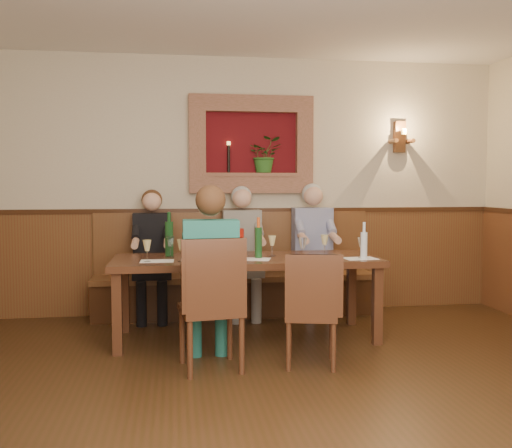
{
  "coord_description": "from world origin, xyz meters",
  "views": [
    {
      "loc": [
        -0.65,
        -3.27,
        1.42
      ],
      "look_at": [
        0.1,
        1.9,
        1.05
      ],
      "focal_mm": 40.0,
      "sensor_mm": 36.0,
      "label": 1
    }
  ],
  "objects": [
    {
      "name": "ground_plane",
      "position": [
        0.0,
        0.0,
        0.0
      ],
      "size": [
        6.0,
        6.0,
        0.0
      ],
      "primitive_type": "plane",
      "color": "#33200E",
      "rests_on": "ground"
    },
    {
      "name": "room_shell",
      "position": [
        0.0,
        0.0,
        1.89
      ],
      "size": [
        6.04,
        6.04,
        2.82
      ],
      "color": "#C6B495",
      "rests_on": "ground"
    },
    {
      "name": "wainscoting",
      "position": [
        0.0,
        -0.0,
        0.59
      ],
      "size": [
        6.02,
        6.02,
        1.15
      ],
      "color": "brown",
      "rests_on": "ground"
    },
    {
      "name": "wall_niche",
      "position": [
        0.24,
        2.94,
        1.81
      ],
      "size": [
        1.36,
        0.3,
        1.06
      ],
      "color": "#530B10",
      "rests_on": "ground"
    },
    {
      "name": "wall_sconce",
      "position": [
        1.9,
        2.93,
        1.94
      ],
      "size": [
        0.25,
        0.2,
        0.35
      ],
      "color": "brown",
      "rests_on": "ground"
    },
    {
      "name": "dining_table",
      "position": [
        0.0,
        1.85,
        0.68
      ],
      "size": [
        2.4,
        0.9,
        0.75
      ],
      "color": "#3B2211",
      "rests_on": "ground"
    },
    {
      "name": "bench",
      "position": [
        0.0,
        2.79,
        0.33
      ],
      "size": [
        3.0,
        0.45,
        1.11
      ],
      "color": "#381E0F",
      "rests_on": "ground"
    },
    {
      "name": "chair_near_left",
      "position": [
        -0.37,
        1.01,
        0.3
      ],
      "size": [
        0.51,
        0.51,
        1.02
      ],
      "rotation": [
        0.0,
        0.0,
        0.13
      ],
      "color": "#3B2211",
      "rests_on": "ground"
    },
    {
      "name": "chair_near_right",
      "position": [
        0.4,
        0.99,
        0.26
      ],
      "size": [
        0.47,
        0.47,
        0.89
      ],
      "rotation": [
        0.0,
        0.0,
        -0.23
      ],
      "color": "#3B2211",
      "rests_on": "ground"
    },
    {
      "name": "person_bench_left",
      "position": [
        -0.87,
        2.69,
        0.56
      ],
      "size": [
        0.39,
        0.48,
        1.36
      ],
      "color": "black",
      "rests_on": "ground"
    },
    {
      "name": "person_bench_mid",
      "position": [
        0.07,
        2.69,
        0.58
      ],
      "size": [
        0.41,
        0.5,
        1.4
      ],
      "color": "#504C49",
      "rests_on": "ground"
    },
    {
      "name": "person_bench_right",
      "position": [
        0.85,
        2.69,
        0.59
      ],
      "size": [
        0.42,
        0.51,
        1.42
      ],
      "color": "navy",
      "rests_on": "ground"
    },
    {
      "name": "person_chair_front",
      "position": [
        -0.38,
        1.07,
        0.58
      ],
      "size": [
        0.41,
        0.51,
        1.41
      ],
      "color": "#1C5663",
      "rests_on": "ground"
    },
    {
      "name": "spittoon_bucket",
      "position": [
        -0.13,
        1.88,
        0.88
      ],
      "size": [
        0.29,
        0.29,
        0.26
      ],
      "primitive_type": "cylinder",
      "rotation": [
        0.0,
        0.0,
        0.35
      ],
      "color": "#BA170B",
      "rests_on": "dining_table"
    },
    {
      "name": "wine_bottle_green_a",
      "position": [
        0.1,
        1.77,
        0.9
      ],
      "size": [
        0.08,
        0.08,
        0.37
      ],
      "rotation": [
        0.0,
        0.0,
        0.34
      ],
      "color": "#19471E",
      "rests_on": "dining_table"
    },
    {
      "name": "wine_bottle_green_b",
      "position": [
        -0.69,
        2.05,
        0.92
      ],
      "size": [
        0.08,
        0.08,
        0.41
      ],
      "rotation": [
        0.0,
        0.0,
        0.01
      ],
      "color": "#19471E",
      "rests_on": "dining_table"
    },
    {
      "name": "water_bottle",
      "position": [
        1.02,
        1.56,
        0.88
      ],
      "size": [
        0.07,
        0.07,
        0.33
      ],
      "rotation": [
        0.0,
        0.0,
        -0.23
      ],
      "color": "silver",
      "rests_on": "dining_table"
    },
    {
      "name": "tasting_sheet_a",
      "position": [
        -0.8,
        1.7,
        0.75
      ],
      "size": [
        0.29,
        0.21,
        0.0
      ],
      "primitive_type": "cube",
      "rotation": [
        0.0,
        0.0,
        -0.03
      ],
      "color": "white",
      "rests_on": "dining_table"
    },
    {
      "name": "tasting_sheet_b",
      "position": [
        0.05,
        1.7,
        0.75
      ],
      "size": [
        0.32,
        0.27,
        0.0
      ],
      "primitive_type": "cube",
      "rotation": [
        0.0,
        0.0,
        -0.26
      ],
      "color": "white",
      "rests_on": "dining_table"
    },
    {
      "name": "tasting_sheet_c",
      "position": [
        1.0,
        1.61,
        0.75
      ],
      "size": [
        0.3,
        0.23,
        0.0
      ],
      "primitive_type": "cube",
      "rotation": [
        0.0,
        0.0,
        0.09
      ],
      "color": "white",
      "rests_on": "dining_table"
    },
    {
      "name": "tasting_sheet_d",
      "position": [
        -0.32,
        1.57,
        0.75
      ],
      "size": [
        0.3,
        0.24,
        0.0
      ],
      "primitive_type": "cube",
      "rotation": [
        0.0,
        0.0,
        -0.18
      ],
      "color": "white",
      "rests_on": "dining_table"
    },
    {
      "name": "wine_glass_0",
      "position": [
        1.03,
        1.65,
        0.85
      ],
      "size": [
        0.08,
        0.08,
        0.19
      ],
      "primitive_type": null,
      "color": "white",
      "rests_on": "dining_table"
    },
    {
      "name": "wine_glass_1",
      "position": [
        -0.68,
        1.98,
        0.85
      ],
      "size": [
        0.08,
        0.08,
        0.19
      ],
      "primitive_type": null,
      "color": "white",
      "rests_on": "dining_table"
    },
    {
      "name": "wine_glass_2",
      "position": [
        0.76,
        1.92,
        0.85
      ],
      "size": [
        0.08,
        0.08,
        0.19
      ],
      "primitive_type": null,
      "color": "#D3C47E",
      "rests_on": "dining_table"
    },
    {
      "name": "wine_glass_3",
      "position": [
        -0.88,
        1.65,
        0.85
      ],
      "size": [
        0.08,
        0.08,
        0.19
      ],
      "primitive_type": null,
      "color": "#D3C47E",
      "rests_on": "dining_table"
    },
    {
      "name": "wine_glass_4",
      "position": [
        0.25,
        1.91,
        0.85
      ],
      "size": [
        0.08,
        0.08,
        0.19
      ],
      "primitive_type": null,
      "color": "#D3C47E",
      "rests_on": "dining_table"
    },
    {
      "name": "wine_glass_5",
      "position": [
        -0.3,
        1.94,
        0.85
      ],
      "size": [
        0.08,
        0.08,
        0.19
      ],
      "primitive_type": null,
      "color": "white",
      "rests_on": "dining_table"
    },
    {
      "name": "wine_glass_6",
      "position": [
        -0.59,
        1.66,
        0.85
      ],
      "size": [
        0.08,
        0.08,
        0.19
      ],
      "primitive_type": null,
      "color": "#D3C47E",
      "rests_on": "dining_table"
    },
    {
      "name": "wine_glass_7",
      "position": [
        -0.15,
        1.53,
        0.85
      ],
      "size": [
        0.08,
        0.08,
        0.19
      ],
      "primitive_type": null,
      "color": "#D3C47E",
      "rests_on": "dining_table"
    },
    {
      "name": "wine_glass_8",
      "position": [
        0.48,
        1.65,
        0.85
      ],
      "size": [
        0.08,
        0.08,
        0.19
      ],
      "primitive_type": null,
      "color": "white",
      "rests_on": "dining_table"
    },
    {
      "name": "wine_glass_9",
      "position": [
        -0.11,
        1.65,
        0.85
      ],
      "size": [
        0.08,
        0.08,
        0.19
      ],
      "primitive_type": null,
      "color": "#D3C47E",
      "rests_on": "dining_table"
    }
  ]
}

